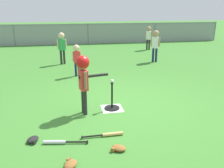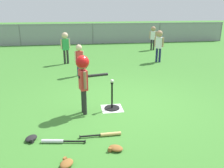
{
  "view_description": "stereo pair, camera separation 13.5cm",
  "coord_description": "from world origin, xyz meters",
  "px_view_note": "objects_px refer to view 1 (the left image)",
  "views": [
    {
      "loc": [
        -1.18,
        -4.64,
        2.07
      ],
      "look_at": [
        -0.33,
        -0.1,
        0.55
      ],
      "focal_mm": 37.97,
      "sensor_mm": 36.0,
      "label": 1
    },
    {
      "loc": [
        -1.04,
        -4.66,
        2.07
      ],
      "look_at": [
        -0.33,
        -0.1,
        0.55
      ],
      "focal_mm": 37.97,
      "sensor_mm": 36.0,
      "label": 2
    }
  ],
  "objects_px": {
    "fielder_deep_right": "(77,56)",
    "glove_tossed_aside": "(33,140)",
    "fielder_near_left": "(155,42)",
    "glove_near_bats": "(70,164)",
    "fielder_deep_center": "(149,35)",
    "spare_bat_wood": "(108,134)",
    "baseball_on_tee": "(112,81)",
    "batter_child": "(83,73)",
    "glove_by_plate": "(119,148)",
    "fielder_near_right": "(62,44)",
    "batting_tee": "(112,105)",
    "spare_bat_silver": "(59,142)"
  },
  "relations": [
    {
      "from": "glove_near_bats",
      "to": "glove_tossed_aside",
      "type": "height_order",
      "value": "same"
    },
    {
      "from": "fielder_near_right",
      "to": "spare_bat_wood",
      "type": "relative_size",
      "value": 1.67
    },
    {
      "from": "glove_by_plate",
      "to": "glove_tossed_aside",
      "type": "height_order",
      "value": "same"
    },
    {
      "from": "fielder_deep_right",
      "to": "spare_bat_wood",
      "type": "distance_m",
      "value": 3.81
    },
    {
      "from": "fielder_deep_right",
      "to": "glove_by_plate",
      "type": "distance_m",
      "value": 4.24
    },
    {
      "from": "fielder_deep_center",
      "to": "glove_by_plate",
      "type": "distance_m",
      "value": 8.9
    },
    {
      "from": "spare_bat_wood",
      "to": "baseball_on_tee",
      "type": "bearing_deg",
      "value": 76.41
    },
    {
      "from": "batting_tee",
      "to": "glove_by_plate",
      "type": "relative_size",
      "value": 2.13
    },
    {
      "from": "batting_tee",
      "to": "spare_bat_silver",
      "type": "xyz_separation_m",
      "value": [
        -1.07,
        -1.18,
        -0.06
      ]
    },
    {
      "from": "fielder_near_right",
      "to": "glove_by_plate",
      "type": "height_order",
      "value": "fielder_near_right"
    },
    {
      "from": "batting_tee",
      "to": "glove_tossed_aside",
      "type": "distance_m",
      "value": 1.81
    },
    {
      "from": "glove_by_plate",
      "to": "spare_bat_silver",
      "type": "bearing_deg",
      "value": 158.74
    },
    {
      "from": "baseball_on_tee",
      "to": "glove_tossed_aside",
      "type": "distance_m",
      "value": 1.9
    },
    {
      "from": "spare_bat_wood",
      "to": "glove_tossed_aside",
      "type": "relative_size",
      "value": 2.59
    },
    {
      "from": "baseball_on_tee",
      "to": "spare_bat_silver",
      "type": "height_order",
      "value": "baseball_on_tee"
    },
    {
      "from": "glove_tossed_aside",
      "to": "spare_bat_silver",
      "type": "bearing_deg",
      "value": -19.0
    },
    {
      "from": "fielder_near_right",
      "to": "fielder_deep_right",
      "type": "height_order",
      "value": "fielder_near_right"
    },
    {
      "from": "batter_child",
      "to": "fielder_deep_center",
      "type": "distance_m",
      "value": 7.77
    },
    {
      "from": "baseball_on_tee",
      "to": "spare_bat_silver",
      "type": "relative_size",
      "value": 0.11
    },
    {
      "from": "batter_child",
      "to": "fielder_deep_right",
      "type": "relative_size",
      "value": 1.22
    },
    {
      "from": "glove_by_plate",
      "to": "glove_near_bats",
      "type": "height_order",
      "value": "same"
    },
    {
      "from": "fielder_deep_center",
      "to": "glove_by_plate",
      "type": "bearing_deg",
      "value": -111.63
    },
    {
      "from": "fielder_deep_center",
      "to": "spare_bat_silver",
      "type": "xyz_separation_m",
      "value": [
        -4.15,
        -7.9,
        -0.71
      ]
    },
    {
      "from": "fielder_deep_center",
      "to": "glove_near_bats",
      "type": "height_order",
      "value": "fielder_deep_center"
    },
    {
      "from": "batter_child",
      "to": "fielder_near_right",
      "type": "bearing_deg",
      "value": 96.09
    },
    {
      "from": "baseball_on_tee",
      "to": "spare_bat_silver",
      "type": "xyz_separation_m",
      "value": [
        -1.07,
        -1.18,
        -0.59
      ]
    },
    {
      "from": "fielder_near_right",
      "to": "glove_by_plate",
      "type": "bearing_deg",
      "value": -81.53
    },
    {
      "from": "batting_tee",
      "to": "fielder_near_left",
      "type": "distance_m",
      "value": 4.83
    },
    {
      "from": "spare_bat_wood",
      "to": "glove_by_plate",
      "type": "relative_size",
      "value": 2.58
    },
    {
      "from": "fielder_near_left",
      "to": "glove_by_plate",
      "type": "xyz_separation_m",
      "value": [
        -2.64,
        -5.62,
        -0.74
      ]
    },
    {
      "from": "batting_tee",
      "to": "baseball_on_tee",
      "type": "height_order",
      "value": "baseball_on_tee"
    },
    {
      "from": "fielder_near_left",
      "to": "spare_bat_silver",
      "type": "bearing_deg",
      "value": -123.73
    },
    {
      "from": "fielder_near_left",
      "to": "glove_tossed_aside",
      "type": "xyz_separation_m",
      "value": [
        -3.94,
        -5.13,
        -0.74
      ]
    },
    {
      "from": "fielder_deep_right",
      "to": "glove_tossed_aside",
      "type": "bearing_deg",
      "value": -103.49
    },
    {
      "from": "fielder_deep_center",
      "to": "glove_by_plate",
      "type": "relative_size",
      "value": 4.23
    },
    {
      "from": "batting_tee",
      "to": "batter_child",
      "type": "bearing_deg",
      "value": -167.62
    },
    {
      "from": "fielder_deep_center",
      "to": "fielder_near_right",
      "type": "xyz_separation_m",
      "value": [
        -4.15,
        -2.35,
        0.01
      ]
    },
    {
      "from": "spare_bat_wood",
      "to": "glove_by_plate",
      "type": "distance_m",
      "value": 0.44
    },
    {
      "from": "fielder_near_right",
      "to": "batting_tee",
      "type": "bearing_deg",
      "value": -76.34
    },
    {
      "from": "fielder_deep_right",
      "to": "fielder_near_left",
      "type": "relative_size",
      "value": 0.8
    },
    {
      "from": "spare_bat_wood",
      "to": "glove_tossed_aside",
      "type": "bearing_deg",
      "value": 177.29
    },
    {
      "from": "fielder_deep_center",
      "to": "fielder_deep_right",
      "type": "height_order",
      "value": "fielder_deep_center"
    },
    {
      "from": "batting_tee",
      "to": "spare_bat_wood",
      "type": "bearing_deg",
      "value": -103.59
    },
    {
      "from": "batter_child",
      "to": "spare_bat_wood",
      "type": "bearing_deg",
      "value": -71.73
    },
    {
      "from": "glove_near_bats",
      "to": "glove_by_plate",
      "type": "bearing_deg",
      "value": 19.33
    },
    {
      "from": "baseball_on_tee",
      "to": "batter_child",
      "type": "bearing_deg",
      "value": -167.62
    },
    {
      "from": "fielder_deep_center",
      "to": "spare_bat_wood",
      "type": "height_order",
      "value": "fielder_deep_center"
    },
    {
      "from": "fielder_near_left",
      "to": "glove_near_bats",
      "type": "bearing_deg",
      "value": -119.77
    },
    {
      "from": "glove_by_plate",
      "to": "glove_near_bats",
      "type": "bearing_deg",
      "value": -160.67
    },
    {
      "from": "glove_by_plate",
      "to": "glove_tossed_aside",
      "type": "bearing_deg",
      "value": 159.46
    }
  ]
}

